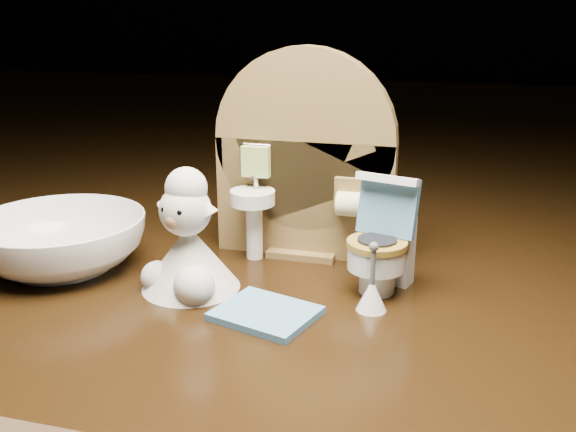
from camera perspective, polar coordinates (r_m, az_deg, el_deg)
name	(u,v)px	position (r m, az deg, el deg)	size (l,w,h in m)	color
backdrop_panel	(304,167)	(0.46, 1.39, 4.34)	(0.13, 0.05, 0.15)	brown
toy_toilet	(383,248)	(0.42, 8.42, -2.83)	(0.04, 0.05, 0.08)	white
bath_mat	(266,313)	(0.39, -1.99, -8.65)	(0.06, 0.05, 0.00)	#5288AF
toilet_brush	(372,293)	(0.39, 7.46, -6.76)	(0.02, 0.02, 0.04)	white
plush_lamb	(188,247)	(0.42, -8.90, -2.77)	(0.06, 0.06, 0.08)	silver
ceramic_bowl	(61,243)	(0.48, -19.56, -2.24)	(0.12, 0.12, 0.04)	white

